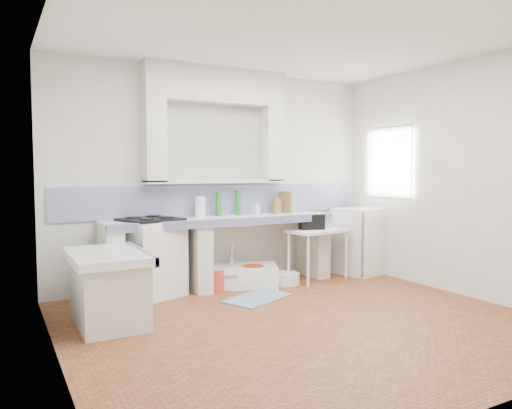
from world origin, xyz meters
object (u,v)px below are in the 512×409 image
stove (151,258)px  fridge (360,241)px  side_table (318,255)px  sink (239,277)px

stove → fridge: bearing=-22.7°
stove → side_table: 2.25m
sink → side_table: 1.14m
sink → fridge: (1.90, -0.13, 0.36)m
side_table → stove: bearing=162.6°
sink → fridge: 1.93m
stove → sink: stove is taller
side_table → fridge: (0.81, 0.09, 0.13)m
sink → side_table: bearing=13.3°
stove → fridge: (3.03, -0.18, 0.02)m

